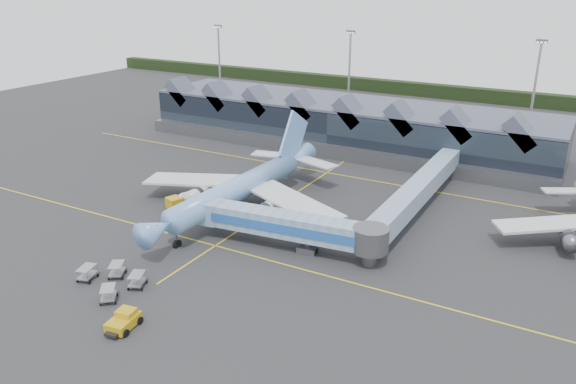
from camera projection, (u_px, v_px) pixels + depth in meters
The scene contains 10 objects.
ground at pixel (247, 225), 84.69m from camera, with size 260.00×260.00×0.00m, color #292A2C.
taxi_stripes at pixel (280, 203), 92.83m from camera, with size 120.00×60.00×0.01m.
tree_line_far at pixel (442, 91), 173.53m from camera, with size 260.00×4.00×4.00m, color black.
terminal at pixel (345, 123), 123.81m from camera, with size 90.00×22.25×12.52m.
light_masts at pixel (485, 88), 121.75m from camera, with size 132.40×42.56×22.45m.
main_airliner at pixel (243, 186), 88.87m from camera, with size 37.04×42.58×13.68m.
jet_bridge at pixel (299, 228), 75.58m from camera, with size 27.44×6.86×5.28m.
fuel_truck at pixel (193, 198), 90.37m from camera, with size 4.90×8.88×3.01m.
pushback_tug at pixel (124, 321), 59.65m from camera, with size 3.11×4.44×1.85m.
baggage_carts at pixel (112, 279), 67.75m from camera, with size 8.90×7.55×1.73m.
Camera 1 is at (43.28, -64.34, 34.99)m, focal length 35.00 mm.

